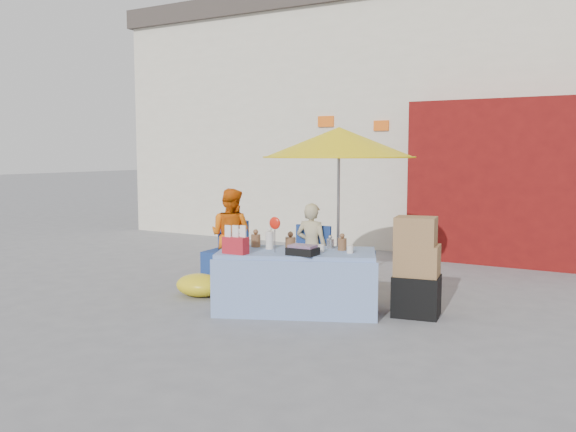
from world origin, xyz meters
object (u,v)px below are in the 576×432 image
Objects in this scene: market_table at (296,280)px; chair_right at (306,274)px; box_stack at (416,271)px; vendor_orange at (231,235)px; chair_left at (225,265)px; vendor_beige at (312,248)px; umbrella at (339,143)px.

chair_right is (-0.29, 0.78, -0.10)m from market_table.
box_stack is (1.52, -0.32, 0.25)m from chair_right.
chair_left is at bearing 86.91° from vendor_orange.
vendor_beige is 1.36m from umbrella.
market_table is 1.81m from vendor_orange.
chair_left is 1.00× the size of chair_right.
vendor_orange is at bearing 171.10° from chair_right.
vendor_orange is (-1.54, 0.92, 0.29)m from market_table.
vendor_orange reaches higher than box_stack.
chair_right is (1.25, 0.00, 0.00)m from chair_left.
vendor_orange is at bearing 125.71° from market_table.
chair_right is at bearing 86.75° from market_table.
umbrella reaches higher than market_table.
chair_left is 0.41× the size of umbrella.
market_table is 0.99m from vendor_beige.
vendor_beige is (-0.29, 0.92, 0.22)m from market_table.
vendor_orange is at bearing 86.91° from chair_left.
box_stack is at bearing -26.17° from umbrella.
vendor_orange is 2.81m from box_stack.
umbrella reaches higher than chair_left.
vendor_beige reaches higher than box_stack.
chair_right is 1.32m from vendor_orange.
umbrella is (0.30, 0.15, 1.32)m from vendor_beige.
vendor_beige is at bearing 177.24° from vendor_orange.
vendor_beige is at bearing 83.95° from market_table.
box_stack is (2.77, -0.45, -0.14)m from vendor_orange.
umbrella is at bearing 7.62° from chair_left.
chair_right is 1.57m from box_stack.
umbrella is at bearing 65.88° from market_table.
chair_right is at bearing 86.91° from vendor_beige.
umbrella reaches higher than chair_right.
market_table is 2.31× the size of chair_left.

